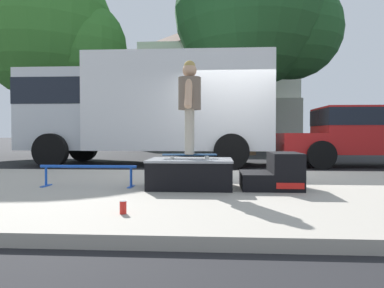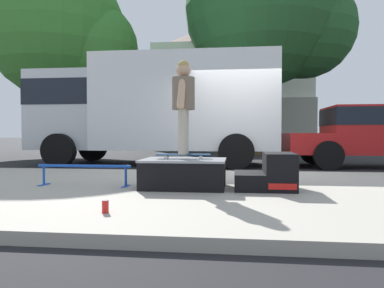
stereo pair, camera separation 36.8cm
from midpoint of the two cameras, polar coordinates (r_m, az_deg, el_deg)
ground_plane at (r=8.27m, az=9.06°, el=-4.61°), size 140.00×140.00×0.00m
sidewalk_slab at (r=5.29m, az=10.38°, el=-7.49°), size 50.00×5.00×0.12m
skate_box at (r=5.25m, az=0.77°, el=-4.45°), size 1.19×0.86×0.41m
kicker_ramp at (r=5.27m, az=14.00°, el=-4.58°), size 0.82×0.77×0.51m
grind_rail at (r=5.62m, az=-14.66°, el=-3.93°), size 1.43×0.28×0.32m
skateboard at (r=5.29m, az=0.66°, el=-1.71°), size 0.79×0.27×0.07m
skater_kid at (r=5.31m, az=0.66°, el=7.00°), size 0.33×0.69×1.35m
soda_can at (r=3.68m, az=-10.54°, el=-9.57°), size 0.07×0.07×0.13m
box_truck at (r=10.66m, az=-4.96°, el=5.95°), size 6.91×2.63×3.05m
street_tree_main at (r=16.62m, az=-18.57°, el=15.73°), size 6.19×5.63×7.95m
street_tree_neighbour at (r=16.34m, az=12.79°, el=19.09°), size 6.94×6.31×9.15m
house_behind at (r=24.08m, az=6.63°, el=9.60°), size 9.54×8.22×8.40m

